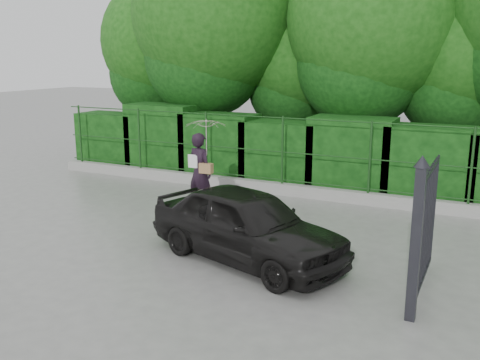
% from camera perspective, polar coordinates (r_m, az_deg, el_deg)
% --- Properties ---
extents(ground, '(80.00, 80.00, 0.00)m').
position_cam_1_polar(ground, '(10.70, -6.55, -6.80)').
color(ground, gray).
extents(kerb, '(14.00, 0.25, 0.30)m').
position_cam_1_polar(kerb, '(14.48, 3.00, -0.78)').
color(kerb, '#9E9E99').
rests_on(kerb, ground).
extents(fence, '(14.13, 0.06, 1.80)m').
position_cam_1_polar(fence, '(14.18, 3.87, 3.25)').
color(fence, '#184017').
rests_on(fence, kerb).
extents(hedge, '(14.20, 1.20, 2.15)m').
position_cam_1_polar(hedge, '(15.22, 4.41, 3.04)').
color(hedge, black).
rests_on(hedge, ground).
extents(trees, '(17.10, 6.15, 8.08)m').
position_cam_1_polar(trees, '(16.78, 11.45, 16.28)').
color(trees, black).
rests_on(trees, ground).
extents(gate, '(0.22, 2.33, 2.36)m').
position_cam_1_polar(gate, '(8.15, 18.74, -5.06)').
color(gate, '#222228').
rests_on(gate, ground).
extents(woman, '(1.01, 0.98, 2.19)m').
position_cam_1_polar(woman, '(12.73, -3.92, 3.10)').
color(woman, black).
rests_on(woman, ground).
extents(car, '(4.22, 2.70, 1.34)m').
position_cam_1_polar(car, '(9.63, 0.73, -4.79)').
color(car, black).
rests_on(car, ground).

